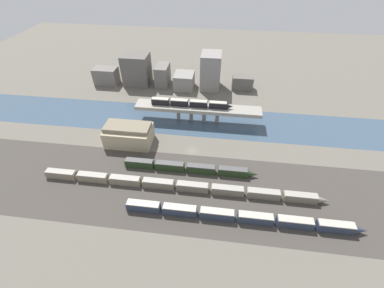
{
  "coord_description": "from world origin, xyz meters",
  "views": [
    {
      "loc": [
        11.76,
        -91.92,
        81.77
      ],
      "look_at": [
        0.0,
        0.74,
        3.71
      ],
      "focal_mm": 24.0,
      "sensor_mm": 36.0,
      "label": 1
    }
  ],
  "objects": [
    {
      "name": "ground_plane",
      "position": [
        0.0,
        0.0,
        0.0
      ],
      "size": [
        400.0,
        400.0,
        0.0
      ],
      "primitive_type": "plane",
      "color": "#666056"
    },
    {
      "name": "railbed_yard",
      "position": [
        0.0,
        -24.0,
        0.0
      ],
      "size": [
        280.0,
        42.0,
        0.01
      ],
      "primitive_type": "cube",
      "color": "#423D38",
      "rests_on": "ground"
    },
    {
      "name": "river_water",
      "position": [
        0.0,
        25.48,
        0.0
      ],
      "size": [
        320.0,
        28.57,
        0.01
      ],
      "primitive_type": "cube",
      "color": "#3D5166",
      "rests_on": "ground"
    },
    {
      "name": "bridge",
      "position": [
        0.0,
        25.48,
        7.86
      ],
      "size": [
        67.53,
        9.01,
        9.26
      ],
      "color": "gray",
      "rests_on": "ground"
    },
    {
      "name": "train_on_bridge",
      "position": [
        -3.63,
        25.48,
        11.0
      ],
      "size": [
        43.58,
        2.84,
        3.56
      ],
      "color": "black",
      "rests_on": "bridge"
    },
    {
      "name": "train_yard_near",
      "position": [
        22.4,
        -35.7,
        1.9
      ],
      "size": [
        86.36,
        3.16,
        3.87
      ],
      "color": "#2D384C",
      "rests_on": "ground"
    },
    {
      "name": "train_yard_mid",
      "position": [
        -1.98,
        -23.9,
        1.77
      ],
      "size": [
        116.34,
        3.11,
        3.6
      ],
      "color": "gray",
      "rests_on": "ground"
    },
    {
      "name": "train_yard_far",
      "position": [
        0.44,
        -13.36,
        1.87
      ],
      "size": [
        58.51,
        3.09,
        3.82
      ],
      "color": "#23381E",
      "rests_on": "ground"
    },
    {
      "name": "warehouse_building",
      "position": [
        -31.44,
        2.69,
        4.95
      ],
      "size": [
        22.21,
        13.73,
        10.42
      ],
      "color": "tan",
      "rests_on": "ground"
    },
    {
      "name": "city_block_far_left",
      "position": [
        -66.72,
        62.81,
        5.52
      ],
      "size": [
        15.63,
        9.57,
        11.04
      ],
      "primitive_type": "cube",
      "color": "slate",
      "rests_on": "ground"
    },
    {
      "name": "city_block_left",
      "position": [
        -45.75,
        66.09,
        9.98
      ],
      "size": [
        17.15,
        14.19,
        19.96
      ],
      "primitive_type": "cube",
      "color": "#605B56",
      "rests_on": "ground"
    },
    {
      "name": "city_block_center",
      "position": [
        -28.37,
        66.38,
        6.76
      ],
      "size": [
        8.4,
        14.44,
        13.52
      ],
      "primitive_type": "cube",
      "color": "slate",
      "rests_on": "ground"
    },
    {
      "name": "city_block_right",
      "position": [
        -13.22,
        63.48,
        4.94
      ],
      "size": [
        12.6,
        13.98,
        9.88
      ],
      "primitive_type": "cube",
      "color": "gray",
      "rests_on": "ground"
    },
    {
      "name": "city_block_far_right",
      "position": [
        3.94,
        66.34,
        11.5
      ],
      "size": [
        12.62,
        15.56,
        23.0
      ],
      "primitive_type": "cube",
      "color": "gray",
      "rests_on": "ground"
    },
    {
      "name": "city_block_tall",
      "position": [
        25.18,
        66.92,
        4.43
      ],
      "size": [
        13.48,
        8.18,
        8.87
      ],
      "primitive_type": "cube",
      "color": "#605B56",
      "rests_on": "ground"
    }
  ]
}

